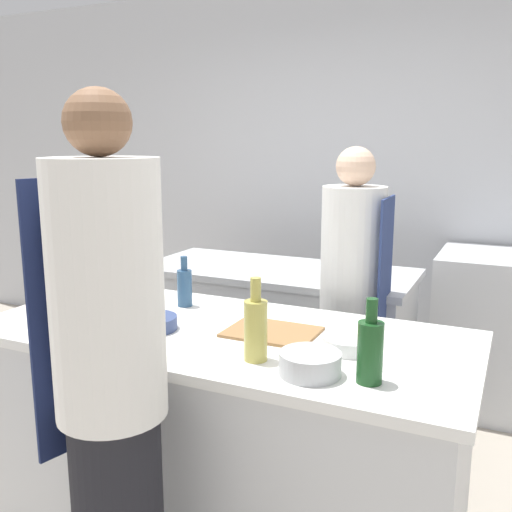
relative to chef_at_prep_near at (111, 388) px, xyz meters
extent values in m
cube|color=silver|center=(0.01, 2.82, 0.48)|extent=(8.00, 0.06, 2.80)
cube|color=silver|center=(0.01, 0.69, -0.49)|extent=(1.98, 0.88, 0.85)
cube|color=white|center=(0.01, 0.69, -0.04)|extent=(2.06, 0.92, 0.04)
cube|color=silver|center=(-0.23, 1.87, -0.49)|extent=(1.60, 0.71, 0.85)
cube|color=silver|center=(-0.23, 1.87, -0.04)|extent=(1.66, 0.74, 0.04)
cylinder|color=white|center=(0.00, 0.00, 0.31)|extent=(0.34, 0.34, 0.79)
cube|color=#19234C|center=(-0.17, 0.04, 0.20)|extent=(0.10, 0.31, 0.89)
sphere|color=brown|center=(0.00, 0.00, 0.80)|extent=(0.19, 0.19, 0.19)
cylinder|color=black|center=(0.35, 1.45, -0.54)|extent=(0.27, 0.27, 0.75)
cylinder|color=silver|center=(0.35, 1.45, 0.18)|extent=(0.32, 0.32, 0.69)
cube|color=navy|center=(0.52, 1.46, 0.08)|extent=(0.02, 0.31, 0.80)
sphere|color=beige|center=(0.35, 1.45, 0.63)|extent=(0.19, 0.19, 0.19)
cylinder|color=#2D5175|center=(-0.31, 0.93, 0.06)|extent=(0.07, 0.07, 0.17)
cylinder|color=#2D5175|center=(-0.31, 0.93, 0.18)|extent=(0.03, 0.03, 0.07)
cylinder|color=#19471E|center=(0.70, 0.43, 0.08)|extent=(0.08, 0.08, 0.20)
cylinder|color=#19471E|center=(0.70, 0.43, 0.22)|extent=(0.04, 0.04, 0.08)
cylinder|color=#B2A84C|center=(0.28, 0.45, 0.09)|extent=(0.08, 0.08, 0.22)
cylinder|color=#B2A84C|center=(0.28, 0.45, 0.24)|extent=(0.04, 0.04, 0.09)
cylinder|color=black|center=(-0.46, 0.40, 0.05)|extent=(0.07, 0.07, 0.14)
cylinder|color=black|center=(-0.46, 0.40, 0.15)|extent=(0.03, 0.03, 0.05)
cylinder|color=tan|center=(-0.78, 0.78, 0.01)|extent=(0.24, 0.24, 0.06)
cylinder|color=navy|center=(-0.25, 0.57, 0.00)|extent=(0.21, 0.21, 0.06)
cylinder|color=white|center=(0.56, 0.69, 0.00)|extent=(0.20, 0.20, 0.05)
cylinder|color=#B7BABC|center=(0.50, 0.41, 0.02)|extent=(0.21, 0.21, 0.08)
cylinder|color=#B2382D|center=(-0.92, 0.60, 0.02)|extent=(0.10, 0.10, 0.08)
cube|color=olive|center=(0.22, 0.74, -0.02)|extent=(0.36, 0.27, 0.01)
camera|label=1|loc=(1.10, -1.30, 0.75)|focal=40.00mm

